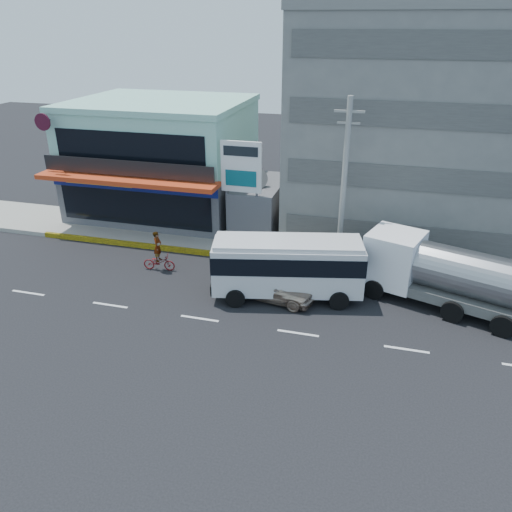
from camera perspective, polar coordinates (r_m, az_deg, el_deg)
The scene contains 12 objects.
ground at distance 25.30m, azimuth -6.45°, elevation -7.11°, with size 120.00×120.00×0.00m, color black.
sidewalk at distance 32.31m, azimuth 7.96°, elevation 0.66°, with size 70.00×5.00×0.30m, color gray.
shop_building at distance 38.59m, azimuth -10.52°, elevation 10.64°, with size 12.40×11.70×8.00m.
concrete_building at distance 35.40m, azimuth 18.17°, elevation 13.53°, with size 16.00×12.00×14.00m, color gray.
gap_structure at distance 34.84m, azimuth 0.49°, elevation 5.61°, with size 3.00×6.00×3.50m, color #424347.
satellite_dish at distance 33.34m, azimuth 0.06°, elevation 8.00°, with size 1.50×1.50×0.15m, color slate.
billboard at distance 31.43m, azimuth -1.69°, elevation 9.48°, with size 2.60×0.18×6.90m.
utility_pole_near at distance 28.49m, azimuth 9.99°, elevation 7.89°, with size 1.60×0.30×10.00m.
minibus at distance 26.20m, azimuth 3.62°, elevation -0.87°, with size 8.20×4.16×3.28m.
sedan at distance 26.49m, azimuth 1.80°, elevation -3.30°, with size 1.93×4.80×1.64m, color #BEA691.
tanker_truck at distance 27.11m, azimuth 20.73°, elevation -1.90°, with size 9.09×5.22×3.44m.
motorcycle_rider at distance 30.04m, azimuth -11.06°, elevation -0.17°, with size 1.98×0.87×2.46m.
Camera 1 is at (8.23, -19.75, 13.50)m, focal length 35.00 mm.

